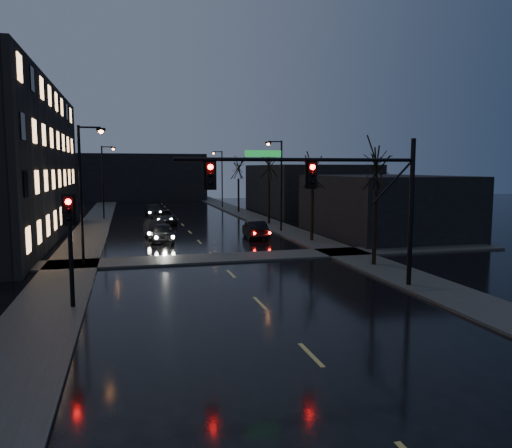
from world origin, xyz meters
TOP-DOWN VIEW (x-y plane):
  - ground at (0.00, 0.00)m, footprint 160.00×160.00m
  - sidewalk_left at (-8.50, 35.00)m, footprint 3.00×140.00m
  - sidewalk_right at (8.50, 35.00)m, footprint 3.00×140.00m
  - sidewalk_cross at (0.00, 18.50)m, footprint 40.00×3.00m
  - commercial_right_near at (15.50, 26.00)m, footprint 10.00×14.00m
  - commercial_right_far at (17.00, 48.00)m, footprint 12.00×18.00m
  - far_block at (-3.00, 78.00)m, footprint 22.00×10.00m
  - signal_mast at (3.85, 9.00)m, footprint 11.11×0.41m
  - signal_pole_left at (-7.50, 8.99)m, footprint 0.35×0.41m
  - tree_near at (8.40, 14.00)m, footprint 3.52×3.52m
  - tree_mid_a at (8.40, 24.00)m, footprint 3.30×3.30m
  - tree_mid_b at (8.40, 36.00)m, footprint 3.74×3.74m
  - tree_far at (8.40, 50.00)m, footprint 3.43×3.43m
  - streetlight_l_near at (-7.58, 18.00)m, footprint 1.53×0.28m
  - streetlight_l_far at (-7.58, 45.00)m, footprint 1.53×0.28m
  - streetlight_r_mid at (7.58, 30.00)m, footprint 1.53×0.28m
  - streetlight_r_far at (7.58, 58.00)m, footprint 1.53×0.28m
  - oncoming_car_a at (-2.73, 26.75)m, footprint 1.98×4.33m
  - oncoming_car_b at (-3.13, 29.15)m, footprint 1.85×4.41m
  - oncoming_car_c at (-1.80, 39.20)m, footprint 2.53×5.15m
  - oncoming_car_d at (-2.25, 47.74)m, footprint 2.28×4.76m
  - lead_car at (4.62, 26.85)m, footprint 1.82×4.39m

SIDE VIEW (x-z plane):
  - ground at x=0.00m, z-range 0.00..0.00m
  - sidewalk_left at x=-8.50m, z-range 0.00..0.12m
  - sidewalk_right at x=8.50m, z-range 0.00..0.12m
  - sidewalk_cross at x=0.00m, z-range 0.00..0.12m
  - oncoming_car_d at x=-2.25m, z-range 0.00..1.34m
  - oncoming_car_c at x=-1.80m, z-range 0.00..1.41m
  - lead_car at x=4.62m, z-range 0.00..1.41m
  - oncoming_car_b at x=-3.13m, z-range 0.00..1.42m
  - oncoming_car_a at x=-2.73m, z-range 0.00..1.44m
  - commercial_right_near at x=15.50m, z-range 0.00..5.00m
  - commercial_right_far at x=17.00m, z-range 0.00..6.00m
  - signal_pole_left at x=-7.50m, z-range 0.75..5.27m
  - far_block at x=-3.00m, z-range 0.00..8.00m
  - streetlight_l_near at x=-7.58m, z-range 0.77..8.77m
  - streetlight_l_far at x=-7.58m, z-range 0.77..8.77m
  - streetlight_r_mid at x=7.58m, z-range 0.77..8.77m
  - streetlight_r_far at x=7.58m, z-range 0.77..8.77m
  - signal_mast at x=3.85m, z-range 1.37..8.37m
  - tree_mid_a at x=8.40m, z-range 2.04..9.61m
  - tree_far at x=8.40m, z-range 2.12..10.00m
  - tree_near at x=8.40m, z-range 2.18..10.26m
  - tree_mid_b at x=8.40m, z-range 2.32..10.90m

